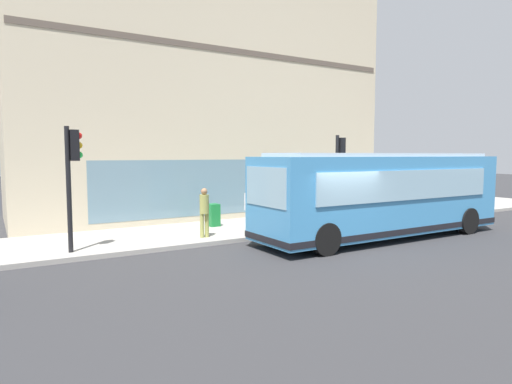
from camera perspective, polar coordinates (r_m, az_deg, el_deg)
name	(u,v)px	position (r m, az deg, el deg)	size (l,w,h in m)	color
ground	(335,250)	(14.22, 10.21, -7.44)	(120.00, 120.00, 0.00)	#2D2D30
sidewalk_curb	(257,227)	(17.95, 0.14, -4.55)	(4.25, 40.00, 0.15)	#9E9991
building_corner	(197,79)	(23.26, -7.69, 14.32)	(7.59, 17.60, 13.72)	beige
city_bus_nearside	(382,195)	(16.47, 16.09, -0.41)	(2.64, 10.05, 3.07)	#3F8CC6
traffic_light_near_corner	(339,162)	(18.21, 10.80, 3.80)	(0.32, 0.49, 3.66)	black
traffic_light_down_block	(73,165)	(13.84, -22.77, 3.28)	(0.32, 0.49, 3.69)	black
fire_hydrant	(374,204)	(23.18, 15.16, -1.50)	(0.35, 0.35, 0.74)	red
pedestrian_near_hydrant	(249,206)	(16.39, -0.98, -1.84)	(0.32, 0.32, 1.65)	#3F8C4C
pedestrian_walking_along_curb	(204,209)	(15.25, -6.74, -2.23)	(0.32, 0.32, 1.72)	#99994C
pedestrian_by_light_pole	(287,199)	(19.77, 4.04, -0.91)	(0.32, 0.32, 1.54)	black
newspaper_vending_box	(214,215)	(17.69, -5.52, -2.98)	(0.44, 0.42, 0.90)	#197233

